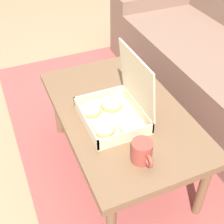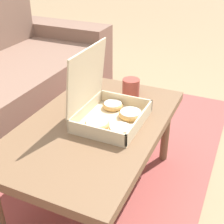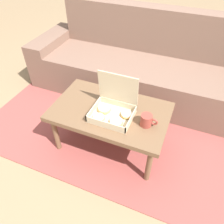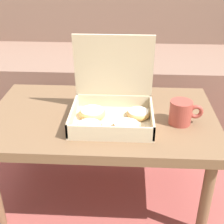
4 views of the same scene
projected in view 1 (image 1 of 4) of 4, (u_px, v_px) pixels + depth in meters
The scene contains 5 objects.
ground_plane at pixel (138, 161), 1.82m from camera, with size 12.00×12.00×0.00m, color #937756.
area_rug at pixel (182, 145), 1.91m from camera, with size 2.62×1.86×0.01m, color #994742.
coffee_table at pixel (121, 118), 1.54m from camera, with size 0.94×0.58×0.42m.
pastry_box at pixel (115, 110), 1.43m from camera, with size 0.32×0.27×0.33m.
coffee_mug at pixel (142, 152), 1.24m from camera, with size 0.13×0.09×0.10m.
Camera 1 is at (1.04, -0.61, 1.40)m, focal length 50.00 mm.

